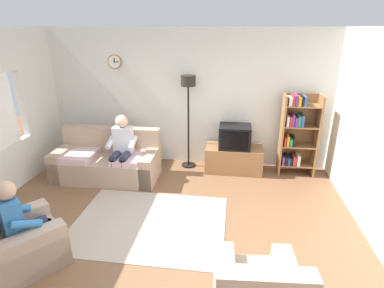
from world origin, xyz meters
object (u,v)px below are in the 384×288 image
(bookshelf, at_px, (296,133))
(person_on_couch, at_px, (122,146))
(tv_stand, at_px, (234,159))
(floor_lamp, at_px, (188,96))
(person_in_left_armchair, at_px, (21,219))
(armchair_near_window, at_px, (18,244))
(tv, at_px, (235,137))
(couch, at_px, (108,162))

(bookshelf, bearing_deg, person_on_couch, -165.79)
(tv_stand, relative_size, bookshelf, 0.71)
(floor_lamp, relative_size, person_in_left_armchair, 1.65)
(tv_stand, relative_size, armchair_near_window, 0.93)
(person_in_left_armchair, bearing_deg, person_on_couch, 78.88)
(tv, bearing_deg, floor_lamp, 172.35)
(tv, xyz_separation_m, person_in_left_armchair, (-2.43, -2.90, -0.12))
(armchair_near_window, height_order, person_on_couch, person_on_couch)
(couch, height_order, tv_stand, couch)
(floor_lamp, height_order, armchair_near_window, floor_lamp)
(armchair_near_window, relative_size, person_in_left_armchair, 1.06)
(armchair_near_window, bearing_deg, tv_stand, 50.19)
(couch, distance_m, floor_lamp, 1.97)
(couch, relative_size, bookshelf, 1.23)
(tv_stand, distance_m, tv, 0.47)
(couch, bearing_deg, person_on_couch, -17.44)
(person_on_couch, relative_size, person_in_left_armchair, 1.11)
(tv, height_order, floor_lamp, floor_lamp)
(floor_lamp, bearing_deg, tv, -7.65)
(tv, height_order, armchair_near_window, tv)
(tv, bearing_deg, person_in_left_armchair, -130.05)
(person_on_couch, xyz_separation_m, person_in_left_armchair, (-0.43, -2.19, -0.09))
(floor_lamp, bearing_deg, tv_stand, -6.14)
(bookshelf, bearing_deg, floor_lamp, 179.13)
(tv_stand, height_order, person_in_left_armchair, person_in_left_armchair)
(floor_lamp, distance_m, armchair_near_window, 3.65)
(person_on_couch, bearing_deg, couch, 162.56)
(tv_stand, height_order, bookshelf, bookshelf)
(tv, xyz_separation_m, bookshelf, (1.15, 0.09, 0.09))
(armchair_near_window, distance_m, person_in_left_armchair, 0.33)
(couch, relative_size, tv_stand, 1.74)
(person_on_couch, bearing_deg, armchair_near_window, -102.18)
(armchair_near_window, xyz_separation_m, person_on_couch, (0.49, 2.26, 0.41))
(bookshelf, relative_size, floor_lamp, 0.84)
(bookshelf, xyz_separation_m, floor_lamp, (-2.07, 0.03, 0.63))
(tv_stand, xyz_separation_m, armchair_near_window, (-2.49, -2.99, 0.04))
(bookshelf, height_order, person_on_couch, bookshelf)
(tv_stand, bearing_deg, person_on_couch, -159.97)
(tv_stand, xyz_separation_m, bookshelf, (1.15, 0.07, 0.56))
(tv, height_order, bookshelf, bookshelf)
(tv, relative_size, person_on_couch, 0.48)
(tv_stand, xyz_separation_m, person_in_left_armchair, (-2.43, -2.92, 0.35))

